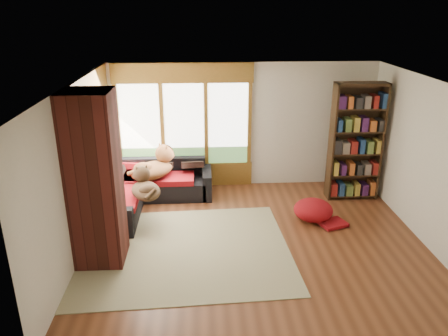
# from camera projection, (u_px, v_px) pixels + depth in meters

# --- Properties ---
(floor) EXTENTS (5.50, 5.50, 0.00)m
(floor) POSITION_uv_depth(u_px,v_px,m) (255.00, 242.00, 7.18)
(floor) COLOR #582D18
(floor) RESTS_ON ground
(ceiling) EXTENTS (5.50, 5.50, 0.00)m
(ceiling) POSITION_uv_depth(u_px,v_px,m) (260.00, 84.00, 6.26)
(ceiling) COLOR white
(wall_back) EXTENTS (5.50, 0.04, 2.60)m
(wall_back) POSITION_uv_depth(u_px,v_px,m) (242.00, 126.00, 9.06)
(wall_back) COLOR silver
(wall_back) RESTS_ON ground
(wall_front) EXTENTS (5.50, 0.04, 2.60)m
(wall_front) POSITION_uv_depth(u_px,v_px,m) (289.00, 257.00, 4.39)
(wall_front) COLOR silver
(wall_front) RESTS_ON ground
(wall_left) EXTENTS (0.04, 5.00, 2.60)m
(wall_left) POSITION_uv_depth(u_px,v_px,m) (76.00, 172.00, 6.58)
(wall_left) COLOR silver
(wall_left) RESTS_ON ground
(wall_right) EXTENTS (0.04, 5.00, 2.60)m
(wall_right) POSITION_uv_depth(u_px,v_px,m) (431.00, 165.00, 6.86)
(wall_right) COLOR silver
(wall_right) RESTS_ON ground
(windows_back) EXTENTS (2.82, 0.10, 1.90)m
(windows_back) POSITION_uv_depth(u_px,v_px,m) (184.00, 125.00, 8.95)
(windows_back) COLOR brown
(windows_back) RESTS_ON wall_back
(windows_left) EXTENTS (0.10, 2.62, 1.90)m
(windows_left) POSITION_uv_depth(u_px,v_px,m) (96.00, 145.00, 7.68)
(windows_left) COLOR brown
(windows_left) RESTS_ON wall_left
(roller_blind) EXTENTS (0.03, 0.72, 0.90)m
(roller_blind) POSITION_uv_depth(u_px,v_px,m) (105.00, 112.00, 8.32)
(roller_blind) COLOR #7AA067
(roller_blind) RESTS_ON wall_left
(brick_chimney) EXTENTS (0.70, 0.70, 2.60)m
(brick_chimney) POSITION_uv_depth(u_px,v_px,m) (95.00, 180.00, 6.27)
(brick_chimney) COLOR #471914
(brick_chimney) RESTS_ON ground
(sectional_sofa) EXTENTS (2.20, 2.20, 0.80)m
(sectional_sofa) POSITION_uv_depth(u_px,v_px,m) (146.00, 187.00, 8.56)
(sectional_sofa) COLOR black
(sectional_sofa) RESTS_ON ground
(area_rug) EXTENTS (3.75, 2.95, 0.01)m
(area_rug) POSITION_uv_depth(u_px,v_px,m) (175.00, 250.00, 6.93)
(area_rug) COLOR beige
(area_rug) RESTS_ON ground
(bookshelf) EXTENTS (0.99, 0.33, 2.32)m
(bookshelf) POSITION_uv_depth(u_px,v_px,m) (356.00, 142.00, 8.46)
(bookshelf) COLOR #321F10
(bookshelf) RESTS_ON ground
(pouf) EXTENTS (0.92, 0.92, 0.38)m
(pouf) POSITION_uv_depth(u_px,v_px,m) (313.00, 209.00, 7.87)
(pouf) COLOR maroon
(pouf) RESTS_ON area_rug
(dog_tan) EXTENTS (1.07, 1.06, 0.53)m
(dog_tan) POSITION_uv_depth(u_px,v_px,m) (155.00, 161.00, 8.50)
(dog_tan) COLOR brown
(dog_tan) RESTS_ON sectional_sofa
(dog_brindle) EXTENTS (0.71, 0.89, 0.44)m
(dog_brindle) POSITION_uv_depth(u_px,v_px,m) (145.00, 182.00, 7.66)
(dog_brindle) COLOR black
(dog_brindle) RESTS_ON sectional_sofa
(throw_pillows) EXTENTS (1.98, 1.68, 0.45)m
(throw_pillows) POSITION_uv_depth(u_px,v_px,m) (148.00, 162.00, 8.54)
(throw_pillows) COLOR black
(throw_pillows) RESTS_ON sectional_sofa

